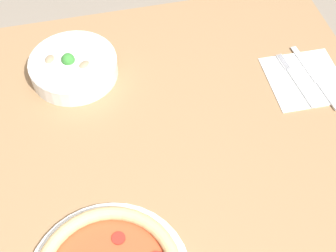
# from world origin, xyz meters

# --- Properties ---
(dining_table) EXTENTS (1.23, 1.01, 0.75)m
(dining_table) POSITION_xyz_m (0.00, 0.00, 0.66)
(dining_table) COLOR #99724C
(dining_table) RESTS_ON ground_plane
(bowl) EXTENTS (0.21, 0.21, 0.07)m
(bowl) POSITION_xyz_m (-0.07, 0.29, 0.78)
(bowl) COLOR white
(bowl) RESTS_ON dining_table
(napkin) EXTENTS (0.18, 0.18, 0.00)m
(napkin) POSITION_xyz_m (0.47, 0.15, 0.75)
(napkin) COLOR white
(napkin) RESTS_ON dining_table
(fork) EXTENTS (0.03, 0.18, 0.00)m
(fork) POSITION_xyz_m (0.45, 0.14, 0.76)
(fork) COLOR silver
(fork) RESTS_ON napkin
(knife) EXTENTS (0.03, 0.22, 0.01)m
(knife) POSITION_xyz_m (0.50, 0.14, 0.76)
(knife) COLOR silver
(knife) RESTS_ON napkin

